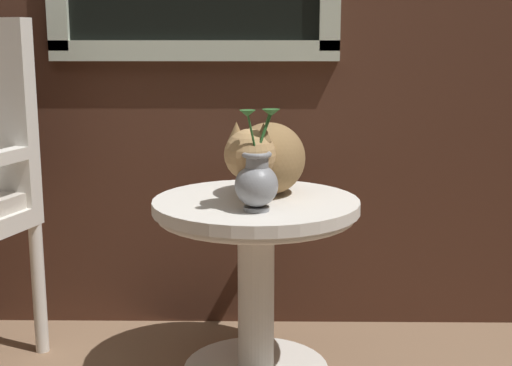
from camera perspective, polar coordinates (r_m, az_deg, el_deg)
wicker_side_table at (r=2.15m, az=0.00°, el=-5.74°), size 0.62×0.62×0.57m
cat at (r=2.13m, az=0.80°, el=2.03°), size 0.29×0.54×0.24m
pewter_vase_with_ivy at (r=1.95m, az=0.06°, el=0.33°), size 0.12×0.12×0.28m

